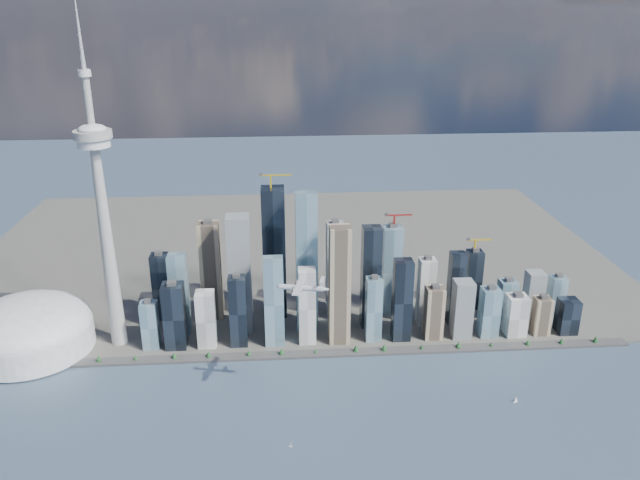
{
  "coord_description": "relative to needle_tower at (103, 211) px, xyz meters",
  "views": [
    {
      "loc": [
        -30.48,
        -627.99,
        540.56
      ],
      "look_at": [
        34.0,
        260.0,
        196.99
      ],
      "focal_mm": 35.0,
      "sensor_mm": 36.0,
      "label": 1
    }
  ],
  "objects": [
    {
      "name": "airplane",
      "position": [
        300.26,
        -184.95,
        -53.58
      ],
      "size": [
        72.34,
        64.38,
        17.74
      ],
      "rotation": [
        0.0,
        0.0,
        -0.22
      ],
      "color": "silver",
      "rests_on": "ground"
    },
    {
      "name": "land",
      "position": [
        300.0,
        390.0,
        -234.34
      ],
      "size": [
        1400.0,
        900.0,
        3.0
      ],
      "primitive_type": "cube",
      "color": "#4C4C47",
      "rests_on": "ground"
    },
    {
      "name": "sailboat_west",
      "position": [
        279.28,
        -280.8,
        -233.23
      ],
      "size": [
        5.82,
        3.01,
        8.13
      ],
      "rotation": [
        0.0,
        0.0,
        -0.3
      ],
      "color": "white",
      "rests_on": "ground"
    },
    {
      "name": "sailboat_east",
      "position": [
        604.77,
        -208.13,
        -232.56
      ],
      "size": [
        7.31,
        3.83,
        10.22
      ],
      "rotation": [
        0.0,
        0.0,
        0.31
      ],
      "color": "white",
      "rests_on": "ground"
    },
    {
      "name": "skyscraper_cluster",
      "position": [
        359.62,
        26.82,
        -153.36
      ],
      "size": [
        736.0,
        142.0,
        265.28
      ],
      "color": "black",
      "rests_on": "land"
    },
    {
      "name": "seawall",
      "position": [
        300.0,
        -60.0,
        -233.84
      ],
      "size": [
        1100.0,
        22.0,
        4.0
      ],
      "primitive_type": "cube",
      "color": "#383838",
      "rests_on": "ground"
    },
    {
      "name": "dome_stadium",
      "position": [
        -140.0,
        -10.0,
        -196.4
      ],
      "size": [
        200.0,
        200.0,
        86.0
      ],
      "color": "silver",
      "rests_on": "land"
    },
    {
      "name": "shoreline_trees",
      "position": [
        300.0,
        -60.0,
        -227.06
      ],
      "size": [
        960.53,
        7.2,
        8.8
      ],
      "color": "#3F2D1E",
      "rests_on": "seawall"
    },
    {
      "name": "ground",
      "position": [
        300.0,
        -310.0,
        -235.84
      ],
      "size": [
        4000.0,
        4000.0,
        0.0
      ],
      "primitive_type": "plane",
      "color": "#344A5B",
      "rests_on": "ground"
    },
    {
      "name": "needle_tower",
      "position": [
        0.0,
        0.0,
        0.0
      ],
      "size": [
        56.0,
        56.0,
        550.5
      ],
      "color": "#A6A7A1",
      "rests_on": "land"
    }
  ]
}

